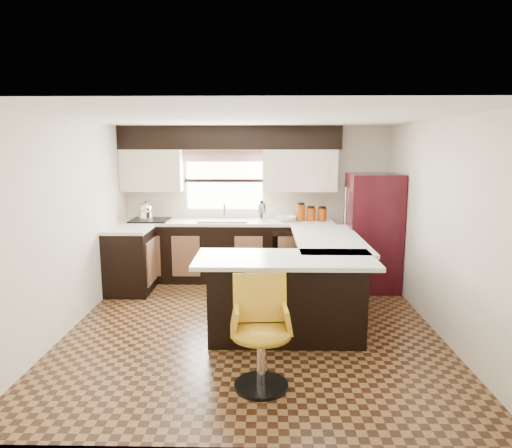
{
  "coord_description": "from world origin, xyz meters",
  "views": [
    {
      "loc": [
        0.14,
        -5.09,
        2.1
      ],
      "look_at": [
        0.03,
        0.45,
        1.14
      ],
      "focal_mm": 32.0,
      "sensor_mm": 36.0,
      "label": 1
    }
  ],
  "objects_px": {
    "peninsula_long": "(323,275)",
    "refrigerator": "(372,232)",
    "peninsula_return": "(286,300)",
    "bar_chair": "(261,335)"
  },
  "relations": [
    {
      "from": "peninsula_long",
      "to": "refrigerator",
      "type": "relative_size",
      "value": 1.14
    },
    {
      "from": "peninsula_return",
      "to": "bar_chair",
      "type": "bearing_deg",
      "value": -104.23
    },
    {
      "from": "peninsula_return",
      "to": "refrigerator",
      "type": "relative_size",
      "value": 0.97
    },
    {
      "from": "peninsula_long",
      "to": "bar_chair",
      "type": "bearing_deg",
      "value": -111.4
    },
    {
      "from": "peninsula_return",
      "to": "refrigerator",
      "type": "xyz_separation_m",
      "value": [
        1.34,
        1.82,
        0.4
      ]
    },
    {
      "from": "refrigerator",
      "to": "bar_chair",
      "type": "xyz_separation_m",
      "value": [
        -1.6,
        -2.86,
        -0.36
      ]
    },
    {
      "from": "peninsula_long",
      "to": "peninsula_return",
      "type": "distance_m",
      "value": 1.11
    },
    {
      "from": "peninsula_return",
      "to": "refrigerator",
      "type": "distance_m",
      "value": 2.3
    },
    {
      "from": "peninsula_long",
      "to": "peninsula_return",
      "type": "xyz_separation_m",
      "value": [
        -0.53,
        -0.97,
        0.0
      ]
    },
    {
      "from": "peninsula_long",
      "to": "refrigerator",
      "type": "height_order",
      "value": "refrigerator"
    }
  ]
}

